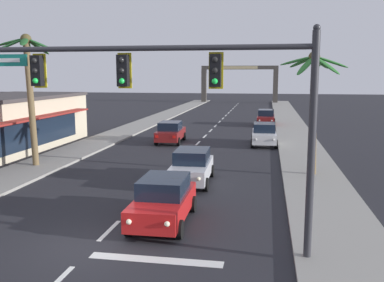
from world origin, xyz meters
TOP-DOWN VIEW (x-y plane):
  - ground_plane at (0.00, 0.00)m, footprint 220.00×220.00m
  - sidewalk_right at (7.80, 20.00)m, footprint 3.20×110.00m
  - sidewalk_left at (-7.80, 20.00)m, footprint 3.20×110.00m
  - lane_markings at (0.42, 19.89)m, footprint 4.28×87.58m
  - traffic_signal_mast at (2.76, 0.10)m, footprint 11.03×0.41m
  - sedan_lead_at_stop_bar at (1.67, 2.58)m, footprint 2.00×4.47m
  - sedan_third_in_queue at (1.69, 8.49)m, footprint 2.05×4.49m
  - sedan_oncoming_far at (-2.18, 20.77)m, footprint 2.08×4.50m
  - sedan_parked_nearest_kerb at (5.14, 20.88)m, footprint 2.01×4.48m
  - sedan_parked_mid_kerb at (5.22, 33.88)m, footprint 1.99×4.47m
  - palm_left_second at (-8.09, 10.54)m, footprint 3.56×3.39m
  - palm_right_second at (7.67, 10.98)m, footprint 3.45×3.29m
  - town_gateway_arch at (0.00, 70.25)m, footprint 14.42×0.90m

SIDE VIEW (x-z plane):
  - ground_plane at x=0.00m, z-range 0.00..0.00m
  - lane_markings at x=0.42m, z-range 0.00..0.01m
  - sidewalk_right at x=7.80m, z-range 0.00..0.14m
  - sidewalk_left at x=-7.80m, z-range 0.00..0.14m
  - sedan_lead_at_stop_bar at x=1.67m, z-range 0.01..1.69m
  - sedan_third_in_queue at x=1.69m, z-range 0.01..1.69m
  - sedan_oncoming_far at x=-2.18m, z-range 0.01..1.69m
  - sedan_parked_nearest_kerb at x=5.14m, z-range 0.01..1.69m
  - sedan_parked_mid_kerb at x=5.22m, z-range 0.01..1.69m
  - town_gateway_arch at x=0.00m, z-range 0.99..7.96m
  - traffic_signal_mast at x=2.76m, z-range 1.61..8.33m
  - palm_right_second at x=7.67m, z-range 1.76..8.31m
  - palm_left_second at x=-8.09m, z-range 1.45..9.08m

